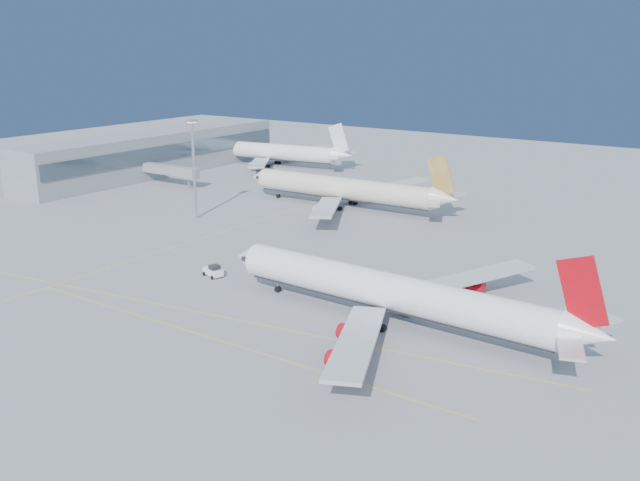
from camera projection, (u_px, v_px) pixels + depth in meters
The scene contains 9 objects.
ground at pixel (249, 308), 129.26m from camera, with size 500.00×500.00×0.00m, color slate.
terminal at pixel (156, 153), 257.30m from camera, with size 18.40×110.00×15.00m.
jet_bridge at pixel (173, 171), 235.73m from camera, with size 23.60×3.60×6.90m.
taxiway_lines at pixel (213, 283), 142.31m from camera, with size 118.86×140.00×0.02m.
airliner_virgin at pixel (396, 293), 120.78m from camera, with size 72.59×65.21×17.92m.
airliner_etihad at pixel (347, 189), 205.14m from camera, with size 68.70×63.53×17.95m.
airliner_third at pixel (273, 152), 274.06m from camera, with size 66.41×60.66×17.84m.
pushback_tug at pixel (213, 271), 146.06m from camera, with size 4.96×3.73×2.54m.
light_mast at pixel (194, 161), 190.08m from camera, with size 2.31×2.31×26.70m.
Camera 1 is at (79.18, -92.53, 46.82)m, focal length 40.00 mm.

